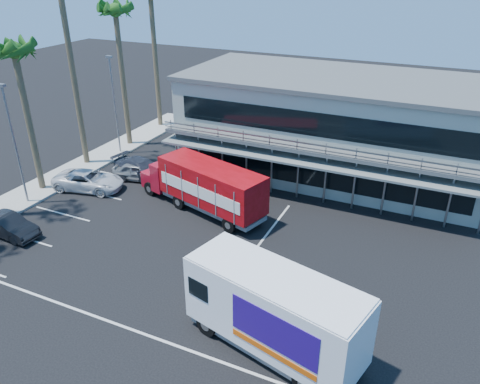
% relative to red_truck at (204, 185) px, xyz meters
% --- Properties ---
extents(ground, '(120.00, 120.00, 0.00)m').
position_rel_red_truck_xyz_m(ground, '(2.86, -5.19, -1.80)').
color(ground, black).
rests_on(ground, ground).
extents(building, '(22.40, 12.00, 7.30)m').
position_rel_red_truck_xyz_m(building, '(5.86, 9.74, 1.86)').
color(building, '#A4AB9C').
rests_on(building, ground).
extents(curb_strip, '(3.00, 32.00, 0.16)m').
position_rel_red_truck_xyz_m(curb_strip, '(-12.14, 0.81, -1.72)').
color(curb_strip, '#A5A399').
rests_on(curb_strip, ground).
extents(palm_c, '(2.80, 2.80, 10.75)m').
position_rel_red_truck_xyz_m(palm_c, '(-12.04, -2.19, 7.42)').
color(palm_c, brown).
rests_on(palm_c, ground).
extents(palm_e, '(2.80, 2.80, 12.25)m').
position_rel_red_truck_xyz_m(palm_e, '(-11.84, 7.81, 8.78)').
color(palm_e, brown).
rests_on(palm_e, ground).
extents(palm_f, '(2.80, 2.80, 13.25)m').
position_rel_red_truck_xyz_m(palm_f, '(-12.24, 13.31, 9.67)').
color(palm_f, brown).
rests_on(palm_f, ground).
extents(light_pole_near, '(0.50, 0.25, 8.09)m').
position_rel_red_truck_xyz_m(light_pole_near, '(-11.34, -4.19, 2.71)').
color(light_pole_near, gray).
rests_on(light_pole_near, ground).
extents(light_pole_far, '(0.50, 0.25, 8.09)m').
position_rel_red_truck_xyz_m(light_pole_far, '(-11.34, 5.81, 2.71)').
color(light_pole_far, gray).
rests_on(light_pole_far, ground).
extents(red_truck, '(9.95, 4.93, 3.27)m').
position_rel_red_truck_xyz_m(red_truck, '(0.00, 0.00, 0.00)').
color(red_truck, maroon).
rests_on(red_truck, ground).
extents(white_van, '(8.03, 4.41, 3.72)m').
position_rel_red_truck_xyz_m(white_van, '(8.46, -9.56, 0.18)').
color(white_van, white).
rests_on(white_van, ground).
extents(parked_car_b, '(4.05, 1.58, 1.32)m').
position_rel_red_truck_xyz_m(parked_car_b, '(-9.04, -7.69, -1.14)').
color(parked_car_b, black).
rests_on(parked_car_b, ground).
extents(parked_car_c, '(5.32, 3.28, 1.37)m').
position_rel_red_truck_xyz_m(parked_car_c, '(-8.98, -0.79, -1.11)').
color(parked_car_c, silver).
rests_on(parked_car_c, ground).
extents(parked_car_d, '(5.28, 2.95, 1.45)m').
position_rel_red_truck_xyz_m(parked_car_d, '(-6.64, 2.41, -1.07)').
color(parked_car_d, '#2B2F3A').
rests_on(parked_car_d, ground).
extents(parked_car_e, '(4.21, 2.35, 1.35)m').
position_rel_red_truck_xyz_m(parked_car_e, '(-6.64, 2.05, -1.12)').
color(parked_car_e, slate).
rests_on(parked_car_e, ground).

